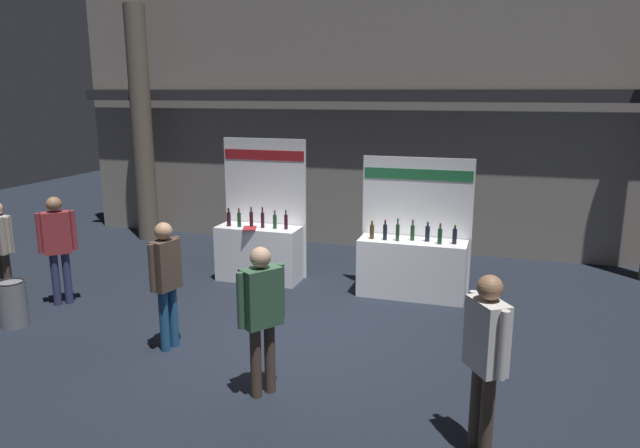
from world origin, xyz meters
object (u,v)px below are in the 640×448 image
(visitor_3, at_px, (166,275))
(visitor_4, at_px, (262,307))
(visitor_0, at_px, (486,348))
(trash_bin, at_px, (13,303))
(visitor_2, at_px, (58,241))
(exhibitor_booth_0, at_px, (260,246))
(visitor_1, at_px, (0,242))
(exhibitor_booth_1, at_px, (412,262))

(visitor_3, height_order, visitor_4, visitor_4)
(visitor_0, bearing_deg, trash_bin, -133.46)
(visitor_0, bearing_deg, visitor_2, -141.25)
(exhibitor_booth_0, distance_m, visitor_2, 3.33)
(exhibitor_booth_0, distance_m, visitor_4, 4.17)
(visitor_0, height_order, visitor_4, visitor_0)
(trash_bin, bearing_deg, exhibitor_booth_0, 49.61)
(exhibitor_booth_0, relative_size, trash_bin, 3.73)
(visitor_1, relative_size, visitor_3, 0.94)
(trash_bin, xyz_separation_m, visitor_4, (4.24, -0.76, 0.70))
(visitor_0, xyz_separation_m, visitor_2, (-6.56, 2.09, -0.02))
(exhibitor_booth_0, bearing_deg, visitor_3, -90.19)
(exhibitor_booth_1, distance_m, visitor_3, 4.12)
(exhibitor_booth_0, xyz_separation_m, visitor_4, (1.64, -3.81, 0.42))
(exhibitor_booth_1, xyz_separation_m, visitor_2, (-5.29, -2.07, 0.46))
(visitor_2, distance_m, visitor_3, 2.70)
(exhibitor_booth_1, height_order, visitor_4, exhibitor_booth_1)
(exhibitor_booth_1, bearing_deg, visitor_3, -132.54)
(trash_bin, xyz_separation_m, visitor_1, (-1.03, 0.88, 0.62))
(visitor_1, bearing_deg, visitor_3, 178.65)
(visitor_1, bearing_deg, exhibitor_booth_0, -136.60)
(exhibitor_booth_0, relative_size, exhibitor_booth_1, 1.11)
(exhibitor_booth_1, distance_m, visitor_0, 4.37)
(visitor_2, distance_m, visitor_4, 4.51)
(exhibitor_booth_0, height_order, visitor_0, exhibitor_booth_0)
(exhibitor_booth_0, xyz_separation_m, trash_bin, (-2.60, -3.06, -0.28))
(trash_bin, relative_size, visitor_2, 0.39)
(visitor_0, relative_size, visitor_2, 1.00)
(exhibitor_booth_1, height_order, trash_bin, exhibitor_booth_1)
(exhibitor_booth_1, distance_m, trash_bin, 6.15)
(exhibitor_booth_0, xyz_separation_m, exhibitor_booth_1, (2.76, -0.05, -0.04))
(exhibitor_booth_1, height_order, visitor_1, exhibitor_booth_1)
(exhibitor_booth_0, distance_m, visitor_0, 5.83)
(exhibitor_booth_0, bearing_deg, trash_bin, -130.39)
(trash_bin, relative_size, visitor_4, 0.39)
(trash_bin, bearing_deg, visitor_4, -10.11)
(trash_bin, height_order, visitor_4, visitor_4)
(exhibitor_booth_1, xyz_separation_m, visitor_0, (1.26, -4.15, 0.48))
(trash_bin, xyz_separation_m, visitor_2, (0.06, 0.94, 0.70))
(trash_bin, bearing_deg, visitor_1, 139.54)
(visitor_0, bearing_deg, visitor_1, -138.47)
(exhibitor_booth_0, distance_m, visitor_3, 3.09)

